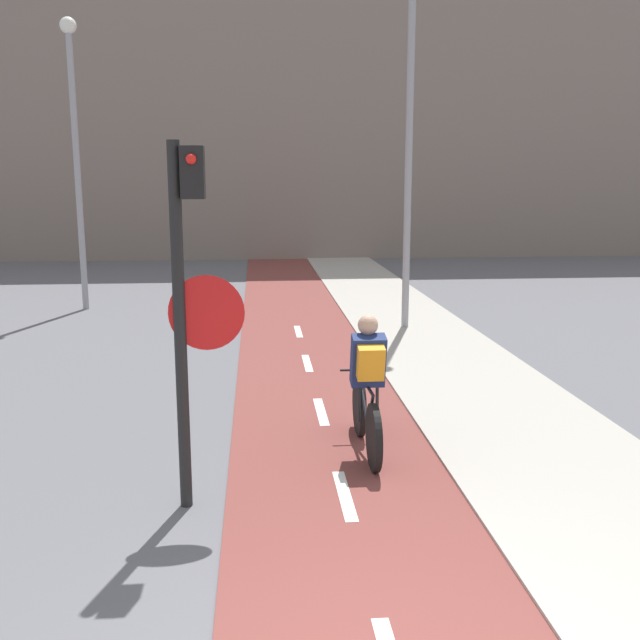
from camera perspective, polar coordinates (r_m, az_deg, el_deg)
name	(u,v)px	position (r m, az deg, el deg)	size (l,w,h in m)	color
building_row_background	(274,103)	(29.83, -3.69, 16.92)	(60.00, 5.20, 11.99)	slate
traffic_light_pole	(188,288)	(6.31, -10.52, 2.52)	(0.67, 0.25, 3.29)	black
street_lamp_far	(75,134)	(17.34, -19.01, 13.86)	(0.36, 0.36, 6.45)	gray
street_lamp_sidewalk	(410,118)	(14.29, 7.18, 15.73)	(0.36, 0.36, 6.75)	gray
cyclist_near	(367,390)	(7.76, 3.81, -5.59)	(0.46, 1.76, 1.55)	black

